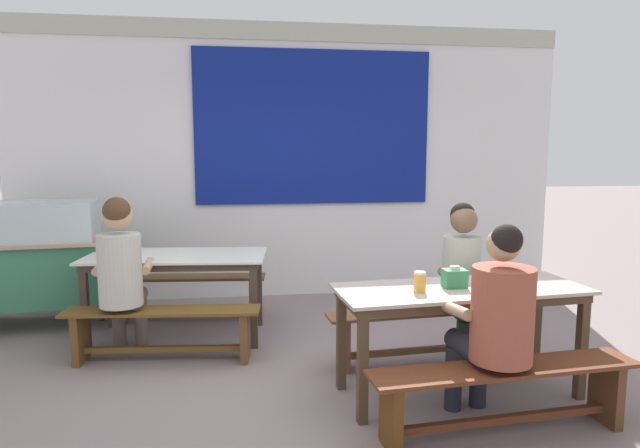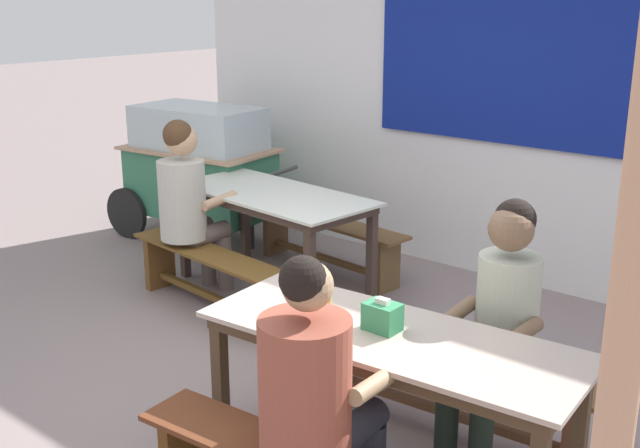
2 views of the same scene
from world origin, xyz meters
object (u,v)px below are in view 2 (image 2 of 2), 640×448
Objects in this scene: bench_far_front at (212,273)px; bench_far_back at (328,237)px; person_left_back_turned at (188,198)px; dining_table_near at (390,350)px; dining_table_far at (273,203)px; tissue_box at (382,316)px; bench_near_back at (445,380)px; person_right_near_table at (499,318)px; person_near_front at (315,389)px; condiment_jar at (323,306)px; food_cart at (199,164)px.

bench_far_back is at bearing 84.37° from bench_far_front.
person_left_back_turned is (-0.42, -1.06, 0.47)m from bench_far_back.
person_left_back_turned is (-2.41, 0.97, 0.08)m from dining_table_near.
tissue_box is at bearing -36.08° from dining_table_far.
dining_table_far is at bearing -95.63° from bench_far_back.
person_left_back_turned reaches higher than dining_table_far.
person_right_near_table reaches higher than bench_near_back.
person_left_back_turned is at bearing 158.13° from dining_table_near.
bench_far_front is 2.30m from tissue_box.
person_near_front is 9.48× the size of condiment_jar.
person_near_front is at bearing -43.92° from dining_table_far.
bench_near_back is (2.06, -0.31, 0.00)m from bench_far_front.
dining_table_near is 2.60m from person_left_back_turned.
dining_table_far is at bearing 138.41° from condiment_jar.
tissue_box is (2.00, -1.46, 0.14)m from dining_table_far.
food_cart is 3.96m from person_right_near_table.
food_cart reaches higher than tissue_box.
dining_table_far and dining_table_near have the same top height.
person_near_front is (2.42, -1.48, -0.05)m from person_left_back_turned.
tissue_box is (2.06, -0.88, 0.54)m from bench_far_front.
dining_table_far is 2.22m from bench_near_back.
bench_far_back is at bearing 128.04° from person_near_front.
bench_far_front is (-0.11, -1.15, -0.00)m from bench_far_back.
tissue_box reaches higher than bench_far_front.
tissue_box is at bearing 177.34° from dining_table_near.
bench_far_front is 0.58m from person_left_back_turned.
person_right_near_table is (2.29, -0.93, 0.04)m from dining_table_far.
condiment_jar reaches higher than bench_near_back.
tissue_box reaches higher than bench_far_back.
tissue_box is (-0.00, -0.57, 0.54)m from bench_near_back.
bench_near_back is at bearing 67.45° from condiment_jar.
dining_table_near is 1.12× the size of bench_far_front.
person_right_near_table is at bearing -33.92° from bench_far_back.
bench_near_back is 10.43× the size of tissue_box.
tissue_box is at bearing -90.01° from bench_near_back.
bench_far_front is at bearing 157.15° from dining_table_near.
bench_near_back is 1.17m from person_near_front.
bench_far_back is at bearing 134.37° from dining_table_near.
person_near_front is (0.05, -1.09, 0.43)m from bench_near_back.
food_cart is at bearing 140.37° from bench_far_front.
dining_table_near is at bearing -45.63° from bench_far_back.
dining_table_near is 0.51m from person_near_front.
person_left_back_turned is at bearing -44.98° from food_cart.
person_left_back_turned reaches higher than dining_table_near.
food_cart is 3.74m from condiment_jar.
person_right_near_table is 0.83m from condiment_jar.
dining_table_near is 11.46× the size of tissue_box.
person_left_back_turned is 2.83m from person_near_front.
person_right_near_table is at bearing -8.95° from bench_near_back.
tissue_box is at bearing 16.11° from condiment_jar.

